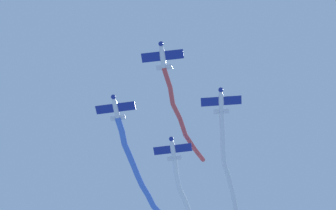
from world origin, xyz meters
The scene contains 7 objects.
airplane_lead centered at (3.90, -5.57, 75.76)m, with size 6.13×4.59×1.53m.
smoke_trail_lead centered at (4.55, 6.03, 76.90)m, with size 3.64×19.35×3.73m.
airplane_left_wing centered at (11.02, 3.14, 75.36)m, with size 6.16×4.63×1.53m.
smoke_trail_left_wing centered at (10.22, 16.34, 75.89)m, with size 2.04×22.85×2.33m.
airplane_right_wing centered at (-4.82, 1.54, 76.06)m, with size 6.10×4.56×1.53m.
smoke_trail_right_wing centered at (-4.19, 15.17, 76.85)m, with size 3.81×23.79×2.46m.
airplane_slot centered at (2.30, 10.25, 75.56)m, with size 6.11×4.56×1.53m.
Camera 1 is at (10.99, -36.98, 3.30)m, focal length 59.03 mm.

